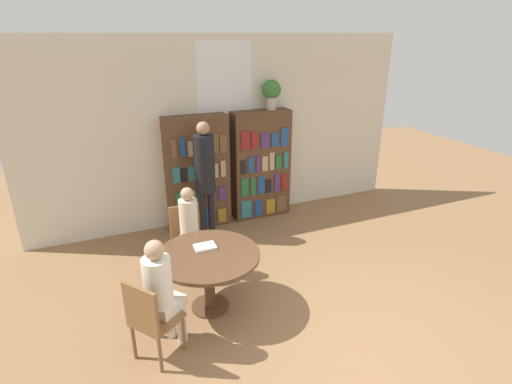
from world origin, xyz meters
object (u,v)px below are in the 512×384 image
(bookshelf_left, at_px, (197,173))
(chair_near_camera, at_px, (151,317))
(bookshelf_right, at_px, (261,165))
(reading_table, at_px, (208,263))
(librarian_standing, at_px, (205,170))
(seated_reader_right, at_px, (162,288))
(chair_left_side, at_px, (187,235))
(seated_reader_left, at_px, (190,229))
(flower_vase, at_px, (271,92))

(bookshelf_left, height_order, chair_near_camera, bookshelf_left)
(bookshelf_right, bearing_deg, chair_near_camera, -130.69)
(reading_table, xyz_separation_m, librarian_standing, (0.47, 1.65, 0.53))
(seated_reader_right, bearing_deg, chair_left_side, 120.13)
(reading_table, xyz_separation_m, seated_reader_left, (-0.01, 0.73, 0.09))
(flower_vase, relative_size, seated_reader_right, 0.38)
(bookshelf_right, height_order, librarian_standing, librarian_standing)
(chair_left_side, xyz_separation_m, librarian_standing, (0.49, 0.73, 0.63))
(seated_reader_left, distance_m, librarian_standing, 1.13)
(librarian_standing, bearing_deg, flower_vase, 21.29)
(bookshelf_right, relative_size, seated_reader_right, 1.46)
(bookshelf_left, distance_m, seated_reader_left, 1.52)
(seated_reader_right, relative_size, librarian_standing, 0.68)
(chair_left_side, bearing_deg, flower_vase, -146.19)
(seated_reader_left, bearing_deg, librarian_standing, -118.74)
(bookshelf_left, xyz_separation_m, chair_near_camera, (-1.22, -2.71, -0.41))
(seated_reader_right, bearing_deg, librarian_standing, 116.14)
(flower_vase, xyz_separation_m, seated_reader_left, (-1.78, -1.42, -1.44))
(chair_near_camera, height_order, librarian_standing, librarian_standing)
(chair_near_camera, height_order, seated_reader_left, seated_reader_left)
(flower_vase, xyz_separation_m, reading_table, (-1.77, -2.16, -1.52))
(bookshelf_left, relative_size, reading_table, 1.57)
(reading_table, height_order, seated_reader_right, seated_reader_right)
(reading_table, relative_size, librarian_standing, 0.63)
(bookshelf_left, height_order, seated_reader_left, bookshelf_left)
(bookshelf_left, xyz_separation_m, flower_vase, (1.29, 0.00, 1.21))
(bookshelf_left, bearing_deg, librarian_standing, -91.26)
(flower_vase, height_order, chair_left_side, flower_vase)
(flower_vase, bearing_deg, seated_reader_left, -141.39)
(flower_vase, relative_size, reading_table, 0.41)
(bookshelf_right, height_order, flower_vase, flower_vase)
(reading_table, relative_size, seated_reader_left, 0.95)
(flower_vase, xyz_separation_m, chair_left_side, (-1.79, -1.24, -1.62))
(flower_vase, bearing_deg, bookshelf_left, -179.79)
(flower_vase, distance_m, seated_reader_left, 2.70)
(bookshelf_right, distance_m, flower_vase, 1.22)
(bookshelf_left, bearing_deg, bookshelf_right, -0.01)
(reading_table, distance_m, librarian_standing, 1.80)
(bookshelf_left, height_order, bookshelf_right, same)
(seated_reader_left, bearing_deg, chair_near_camera, 59.71)
(reading_table, relative_size, chair_left_side, 1.30)
(bookshelf_left, relative_size, seated_reader_left, 1.49)
(flower_vase, relative_size, librarian_standing, 0.26)
(seated_reader_left, height_order, seated_reader_right, seated_reader_right)
(bookshelf_left, bearing_deg, seated_reader_right, -112.52)
(chair_left_side, height_order, seated_reader_left, seated_reader_left)
(reading_table, xyz_separation_m, chair_near_camera, (-0.74, -0.55, -0.10))
(chair_left_side, xyz_separation_m, seated_reader_right, (-0.58, -1.37, 0.21))
(bookshelf_right, bearing_deg, librarian_standing, -155.85)
(bookshelf_right, relative_size, flower_vase, 3.84)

